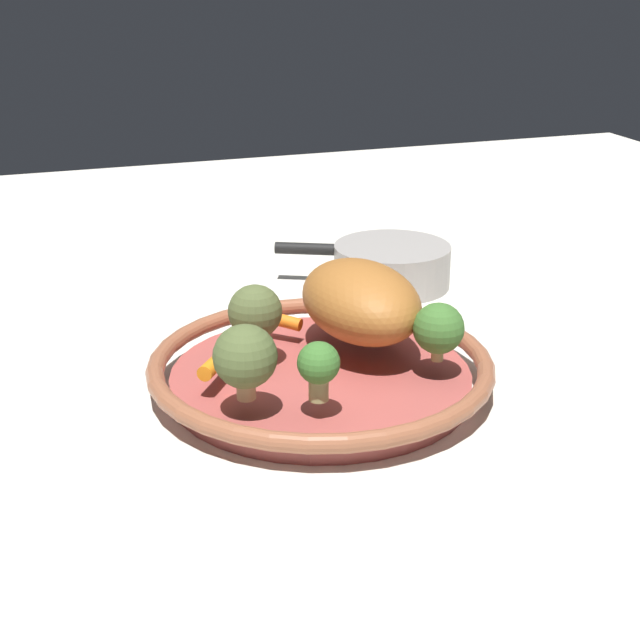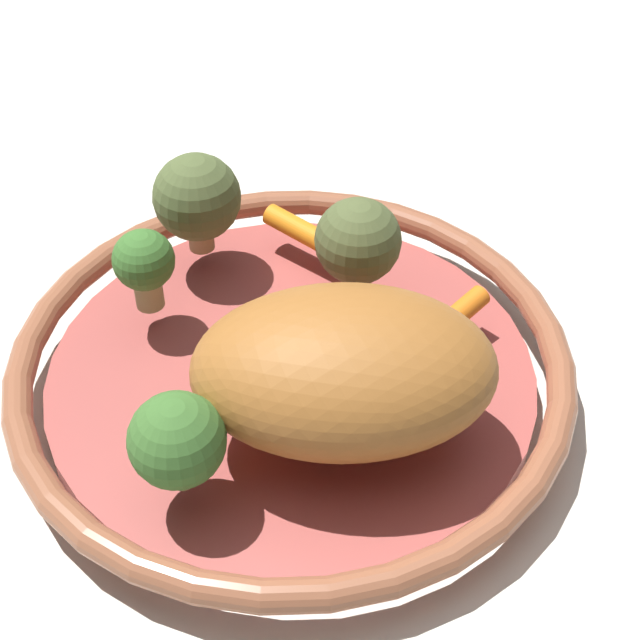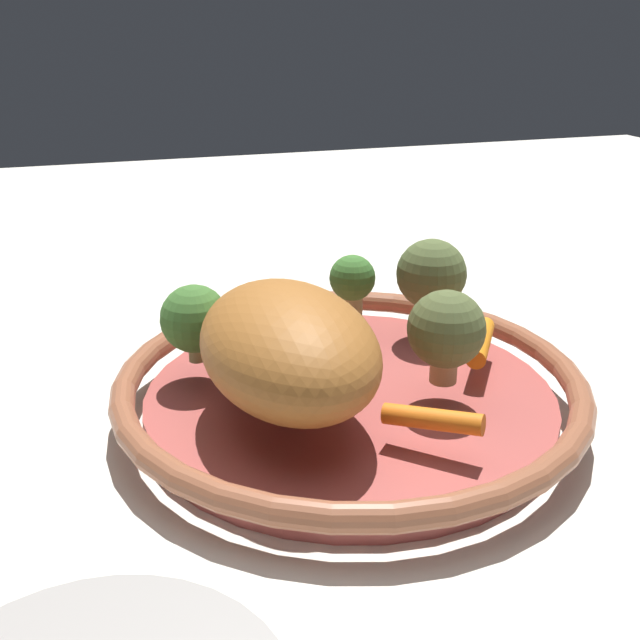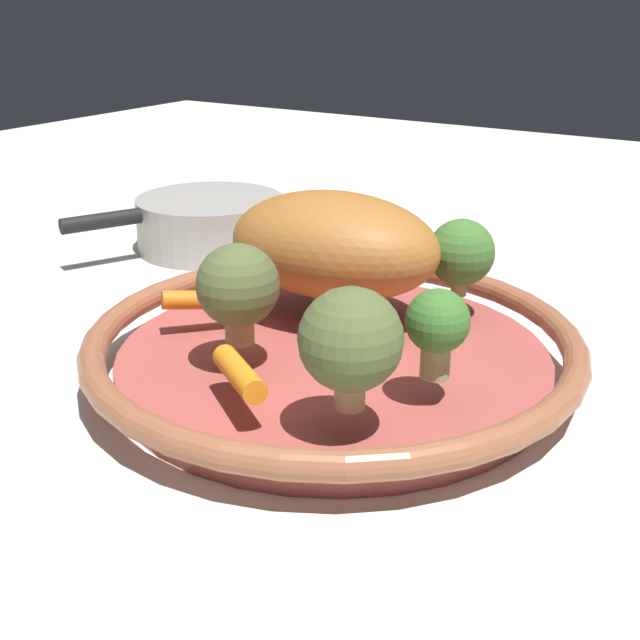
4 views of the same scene
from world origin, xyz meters
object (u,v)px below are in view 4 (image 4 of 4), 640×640
(serving_bowl, at_px, (333,350))
(broccoli_floret_edge, at_px, (238,287))
(broccoli_floret_small, at_px, (461,253))
(saucepan, at_px, (209,223))
(broccoli_floret_large, at_px, (351,341))
(baby_carrot_right, at_px, (206,300))
(roast_chicken_piece, at_px, (334,245))
(baby_carrot_left, at_px, (243,375))
(broccoli_floret_mid, at_px, (437,325))

(serving_bowl, xyz_separation_m, broccoli_floret_edge, (0.06, -0.04, 0.06))
(broccoli_floret_small, height_order, saucepan, broccoli_floret_small)
(broccoli_floret_large, bearing_deg, broccoli_floret_edge, -109.71)
(broccoli_floret_large, xyz_separation_m, saucepan, (-0.29, -0.35, -0.05))
(baby_carrot_right, height_order, saucepan, same)
(roast_chicken_piece, xyz_separation_m, baby_carrot_left, (0.17, 0.04, -0.03))
(serving_bowl, distance_m, broccoli_floret_edge, 0.09)
(serving_bowl, height_order, baby_carrot_left, baby_carrot_left)
(broccoli_floret_large, bearing_deg, broccoli_floret_mid, 158.87)
(broccoli_floret_mid, bearing_deg, broccoli_floret_small, -162.02)
(serving_bowl, distance_m, broccoli_floret_large, 0.13)
(broccoli_floret_mid, height_order, broccoli_floret_edge, broccoli_floret_edge)
(broccoli_floret_large, bearing_deg, saucepan, -129.97)
(baby_carrot_left, distance_m, broccoli_floret_small, 0.22)
(broccoli_floret_edge, bearing_deg, broccoli_floret_mid, 99.80)
(serving_bowl, bearing_deg, broccoli_floret_mid, 69.99)
(serving_bowl, bearing_deg, baby_carrot_left, 1.54)
(serving_bowl, bearing_deg, broccoli_floret_small, 155.62)
(broccoli_floret_edge, relative_size, saucepan, 0.31)
(broccoli_floret_edge, xyz_separation_m, broccoli_floret_small, (-0.17, 0.09, -0.01))
(broccoli_floret_small, relative_size, saucepan, 0.27)
(baby_carrot_right, relative_size, broccoli_floret_small, 1.08)
(baby_carrot_right, bearing_deg, serving_bowl, 102.38)
(baby_carrot_right, distance_m, broccoli_floret_large, 0.19)
(roast_chicken_piece, distance_m, saucepan, 0.28)
(broccoli_floret_large, relative_size, broccoli_floret_edge, 1.05)
(roast_chicken_piece, distance_m, broccoli_floret_edge, 0.11)
(roast_chicken_piece, relative_size, baby_carrot_left, 2.69)
(roast_chicken_piece, height_order, saucepan, roast_chicken_piece)
(broccoli_floret_edge, bearing_deg, baby_carrot_left, 39.37)
(roast_chicken_piece, bearing_deg, serving_bowl, 31.70)
(broccoli_floret_large, height_order, broccoli_floret_mid, broccoli_floret_large)
(baby_carrot_right, xyz_separation_m, saucepan, (-0.22, -0.18, -0.02))
(broccoli_floret_mid, bearing_deg, baby_carrot_left, -51.16)
(roast_chicken_piece, xyz_separation_m, broccoli_floret_edge, (0.11, -0.00, -0.00))
(broccoli_floret_edge, distance_m, saucepan, 0.35)
(baby_carrot_right, bearing_deg, broccoli_floret_small, 131.30)
(broccoli_floret_small, bearing_deg, baby_carrot_left, -11.97)
(serving_bowl, distance_m, broccoli_floret_small, 0.13)
(broccoli_floret_small, xyz_separation_m, saucepan, (-0.09, -0.33, -0.04))
(serving_bowl, xyz_separation_m, baby_carrot_right, (0.02, -0.10, 0.03))
(baby_carrot_left, distance_m, broccoli_floret_large, 0.08)
(broccoli_floret_mid, bearing_deg, serving_bowl, -110.01)
(serving_bowl, relative_size, broccoli_floret_edge, 5.13)
(broccoli_floret_large, distance_m, saucepan, 0.46)
(broccoli_floret_large, height_order, broccoli_floret_edge, broccoli_floret_large)
(broccoli_floret_large, distance_m, broccoli_floret_edge, 0.12)
(saucepan, bearing_deg, serving_bowl, 54.94)
(baby_carrot_right, height_order, broccoli_floret_mid, broccoli_floret_mid)
(baby_carrot_left, relative_size, baby_carrot_right, 0.96)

